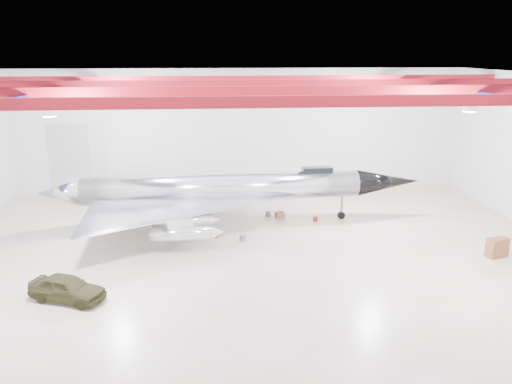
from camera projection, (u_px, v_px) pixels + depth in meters
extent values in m
plane|color=#B8AB92|center=(256.00, 252.00, 31.97)|extent=(40.00, 40.00, 0.00)
plane|color=silver|center=(241.00, 131.00, 44.85)|extent=(40.00, 0.00, 40.00)
plane|color=#0A0F38|center=(256.00, 76.00, 28.98)|extent=(40.00, 40.00, 0.00)
cube|color=maroon|center=(276.00, 102.00, 20.52)|extent=(39.50, 0.25, 0.50)
cube|color=maroon|center=(261.00, 91.00, 26.27)|extent=(39.50, 0.25, 0.50)
cube|color=maroon|center=(252.00, 84.00, 32.02)|extent=(39.50, 0.25, 0.50)
cube|color=maroon|center=(245.00, 79.00, 37.77)|extent=(39.50, 0.25, 0.50)
cube|color=#0B1047|center=(45.00, 94.00, 28.18)|extent=(0.25, 29.50, 0.40)
cube|color=#0B1047|center=(452.00, 91.00, 30.27)|extent=(0.25, 29.50, 0.40)
cube|color=silver|center=(49.00, 113.00, 22.71)|extent=(0.55, 0.55, 0.25)
cube|color=silver|center=(470.00, 109.00, 24.45)|extent=(0.55, 0.55, 0.25)
cube|color=silver|center=(103.00, 92.00, 34.21)|extent=(0.55, 0.55, 0.25)
cube|color=silver|center=(386.00, 90.00, 35.95)|extent=(0.55, 0.55, 0.25)
cylinder|color=silver|center=(223.00, 187.00, 36.45)|extent=(20.19, 2.76, 2.01)
cone|color=black|center=(388.00, 182.00, 38.00)|extent=(5.10, 2.20, 2.01)
cone|color=silver|center=(58.00, 193.00, 35.03)|extent=(3.09, 2.12, 2.01)
cube|color=silver|center=(69.00, 156.00, 34.45)|extent=(2.82, 0.23, 4.53)
cube|color=black|center=(317.00, 171.00, 37.03)|extent=(2.24, 0.89, 0.50)
cylinder|color=silver|center=(181.00, 234.00, 31.18)|extent=(3.86, 1.05, 0.91)
cylinder|color=silver|center=(181.00, 221.00, 33.58)|extent=(3.86, 1.05, 0.91)
cylinder|color=silver|center=(182.00, 196.00, 39.35)|extent=(3.86, 1.05, 0.91)
cylinder|color=silver|center=(183.00, 188.00, 41.75)|extent=(3.86, 1.05, 0.91)
cylinder|color=#59595B|center=(342.00, 208.00, 38.08)|extent=(0.18, 0.18, 1.81)
cylinder|color=black|center=(341.00, 215.00, 38.25)|extent=(0.57, 0.24, 0.56)
cylinder|color=#59595B|center=(167.00, 226.00, 34.08)|extent=(0.18, 0.18, 1.81)
cylinder|color=black|center=(167.00, 234.00, 34.25)|extent=(0.57, 0.24, 0.56)
cylinder|color=#59595B|center=(170.00, 204.00, 38.88)|extent=(0.18, 0.18, 1.81)
cylinder|color=black|center=(170.00, 212.00, 39.05)|extent=(0.57, 0.24, 0.56)
imported|color=#313018|center=(67.00, 288.00, 25.61)|extent=(4.33, 3.00, 1.37)
cube|color=brown|center=(497.00, 248.00, 31.09)|extent=(1.48, 1.03, 1.23)
cube|color=olive|center=(214.00, 235.00, 34.40)|extent=(0.65, 0.57, 0.38)
cube|color=maroon|center=(201.00, 209.00, 40.20)|extent=(0.58, 0.53, 0.32)
cylinder|color=#59595B|center=(243.00, 238.00, 33.77)|extent=(0.52, 0.52, 0.38)
cube|color=olive|center=(280.00, 215.00, 38.45)|extent=(0.77, 0.67, 0.47)
cube|color=#59595B|center=(134.00, 219.00, 37.73)|extent=(0.51, 0.46, 0.29)
cylinder|color=maroon|center=(315.00, 219.00, 37.82)|extent=(0.47, 0.47, 0.33)
cube|color=olive|center=(210.00, 230.00, 35.45)|extent=(0.59, 0.50, 0.38)
cylinder|color=#59595B|center=(268.00, 214.00, 38.92)|extent=(0.43, 0.43, 0.37)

